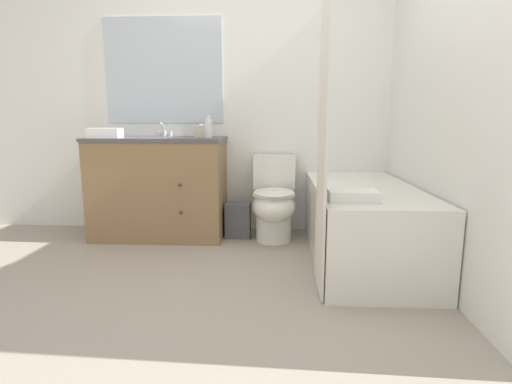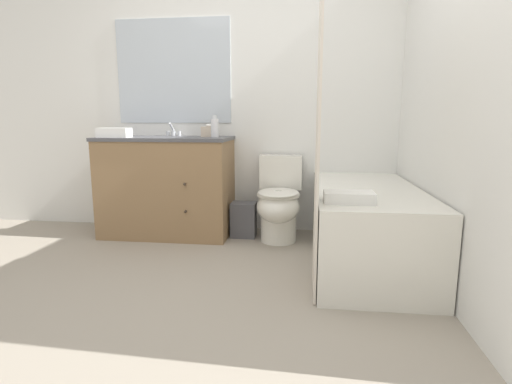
{
  "view_description": "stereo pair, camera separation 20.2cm",
  "coord_description": "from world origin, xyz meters",
  "px_view_note": "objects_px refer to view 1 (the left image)",
  "views": [
    {
      "loc": [
        0.3,
        -1.97,
        1.03
      ],
      "look_at": [
        0.15,
        0.78,
        0.53
      ],
      "focal_mm": 28.0,
      "sensor_mm": 36.0,
      "label": 1
    },
    {
      "loc": [
        0.5,
        -1.95,
        1.03
      ],
      "look_at": [
        0.15,
        0.78,
        0.53
      ],
      "focal_mm": 28.0,
      "sensor_mm": 36.0,
      "label": 2
    }
  ],
  "objects_px": {
    "wastebasket": "(238,220)",
    "tissue_box": "(202,131)",
    "hand_towel_folded": "(105,133)",
    "bath_towel_folded": "(353,196)",
    "bathtub": "(363,222)",
    "sink_faucet": "(164,132)",
    "toilet": "(274,202)",
    "vanity_cabinet": "(160,186)",
    "soap_dispenser": "(209,128)"
  },
  "relations": [
    {
      "from": "bathtub",
      "to": "tissue_box",
      "type": "relative_size",
      "value": 12.91
    },
    {
      "from": "vanity_cabinet",
      "to": "bath_towel_folded",
      "type": "height_order",
      "value": "vanity_cabinet"
    },
    {
      "from": "bathtub",
      "to": "bath_towel_folded",
      "type": "xyz_separation_m",
      "value": [
        -0.18,
        -0.55,
        0.3
      ]
    },
    {
      "from": "sink_faucet",
      "to": "wastebasket",
      "type": "bearing_deg",
      "value": -16.71
    },
    {
      "from": "toilet",
      "to": "wastebasket",
      "type": "xyz_separation_m",
      "value": [
        -0.32,
        0.08,
        -0.18
      ]
    },
    {
      "from": "soap_dispenser",
      "to": "hand_towel_folded",
      "type": "xyz_separation_m",
      "value": [
        -0.85,
        -0.11,
        -0.04
      ]
    },
    {
      "from": "wastebasket",
      "to": "hand_towel_folded",
      "type": "distance_m",
      "value": 1.34
    },
    {
      "from": "hand_towel_folded",
      "to": "bath_towel_folded",
      "type": "height_order",
      "value": "hand_towel_folded"
    },
    {
      "from": "vanity_cabinet",
      "to": "sink_faucet",
      "type": "xyz_separation_m",
      "value": [
        -0.0,
        0.21,
        0.46
      ]
    },
    {
      "from": "toilet",
      "to": "soap_dispenser",
      "type": "relative_size",
      "value": 3.85
    },
    {
      "from": "toilet",
      "to": "hand_towel_folded",
      "type": "bearing_deg",
      "value": -176.97
    },
    {
      "from": "toilet",
      "to": "wastebasket",
      "type": "relative_size",
      "value": 2.33
    },
    {
      "from": "sink_faucet",
      "to": "wastebasket",
      "type": "distance_m",
      "value": 1.05
    },
    {
      "from": "hand_towel_folded",
      "to": "sink_faucet",
      "type": "bearing_deg",
      "value": 41.87
    },
    {
      "from": "sink_faucet",
      "to": "soap_dispenser",
      "type": "height_order",
      "value": "soap_dispenser"
    },
    {
      "from": "wastebasket",
      "to": "soap_dispenser",
      "type": "xyz_separation_m",
      "value": [
        -0.24,
        -0.04,
        0.81
      ]
    },
    {
      "from": "toilet",
      "to": "vanity_cabinet",
      "type": "bearing_deg",
      "value": 175.85
    },
    {
      "from": "sink_faucet",
      "to": "bath_towel_folded",
      "type": "height_order",
      "value": "sink_faucet"
    },
    {
      "from": "toilet",
      "to": "wastebasket",
      "type": "distance_m",
      "value": 0.37
    },
    {
      "from": "soap_dispenser",
      "to": "sink_faucet",
      "type": "bearing_deg",
      "value": 151.6
    },
    {
      "from": "bathtub",
      "to": "soap_dispenser",
      "type": "bearing_deg",
      "value": 158.32
    },
    {
      "from": "vanity_cabinet",
      "to": "bathtub",
      "type": "bearing_deg",
      "value": -17.26
    },
    {
      "from": "tissue_box",
      "to": "vanity_cabinet",
      "type": "bearing_deg",
      "value": -162.9
    },
    {
      "from": "hand_towel_folded",
      "to": "bath_towel_folded",
      "type": "xyz_separation_m",
      "value": [
        1.88,
        -0.92,
        -0.34
      ]
    },
    {
      "from": "wastebasket",
      "to": "tissue_box",
      "type": "relative_size",
      "value": 2.48
    },
    {
      "from": "hand_towel_folded",
      "to": "soap_dispenser",
      "type": "bearing_deg",
      "value": 7.6
    },
    {
      "from": "soap_dispenser",
      "to": "bath_towel_folded",
      "type": "distance_m",
      "value": 1.51
    },
    {
      "from": "sink_faucet",
      "to": "hand_towel_folded",
      "type": "distance_m",
      "value": 0.54
    },
    {
      "from": "bath_towel_folded",
      "to": "bathtub",
      "type": "bearing_deg",
      "value": 71.38
    },
    {
      "from": "toilet",
      "to": "bath_towel_folded",
      "type": "xyz_separation_m",
      "value": [
        0.48,
        -0.99,
        0.25
      ]
    },
    {
      "from": "hand_towel_folded",
      "to": "bath_towel_folded",
      "type": "distance_m",
      "value": 2.12
    },
    {
      "from": "wastebasket",
      "to": "bath_towel_folded",
      "type": "xyz_separation_m",
      "value": [
        0.79,
        -1.07,
        0.43
      ]
    },
    {
      "from": "wastebasket",
      "to": "tissue_box",
      "type": "xyz_separation_m",
      "value": [
        -0.33,
        0.11,
        0.77
      ]
    },
    {
      "from": "sink_faucet",
      "to": "toilet",
      "type": "height_order",
      "value": "sink_faucet"
    },
    {
      "from": "hand_towel_folded",
      "to": "bath_towel_folded",
      "type": "bearing_deg",
      "value": -26.01
    },
    {
      "from": "vanity_cabinet",
      "to": "wastebasket",
      "type": "xyz_separation_m",
      "value": [
        0.69,
        0.0,
        -0.3
      ]
    },
    {
      "from": "hand_towel_folded",
      "to": "bathtub",
      "type": "bearing_deg",
      "value": -10.17
    },
    {
      "from": "toilet",
      "to": "tissue_box",
      "type": "height_order",
      "value": "tissue_box"
    },
    {
      "from": "vanity_cabinet",
      "to": "wastebasket",
      "type": "bearing_deg",
      "value": 0.16
    },
    {
      "from": "toilet",
      "to": "wastebasket",
      "type": "height_order",
      "value": "toilet"
    },
    {
      "from": "tissue_box",
      "to": "hand_towel_folded",
      "type": "bearing_deg",
      "value": -161.19
    },
    {
      "from": "bathtub",
      "to": "bath_towel_folded",
      "type": "relative_size",
      "value": 5.54
    },
    {
      "from": "wastebasket",
      "to": "bath_towel_folded",
      "type": "distance_m",
      "value": 1.4
    },
    {
      "from": "wastebasket",
      "to": "tissue_box",
      "type": "height_order",
      "value": "tissue_box"
    },
    {
      "from": "tissue_box",
      "to": "bath_towel_folded",
      "type": "bearing_deg",
      "value": -46.44
    },
    {
      "from": "sink_faucet",
      "to": "bathtub",
      "type": "bearing_deg",
      "value": -23.57
    },
    {
      "from": "wastebasket",
      "to": "hand_towel_folded",
      "type": "height_order",
      "value": "hand_towel_folded"
    },
    {
      "from": "bathtub",
      "to": "hand_towel_folded",
      "type": "xyz_separation_m",
      "value": [
        -2.07,
        0.37,
        0.64
      ]
    },
    {
      "from": "sink_faucet",
      "to": "wastebasket",
      "type": "xyz_separation_m",
      "value": [
        0.69,
        -0.21,
        -0.76
      ]
    },
    {
      "from": "sink_faucet",
      "to": "soap_dispenser",
      "type": "distance_m",
      "value": 0.52
    }
  ]
}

